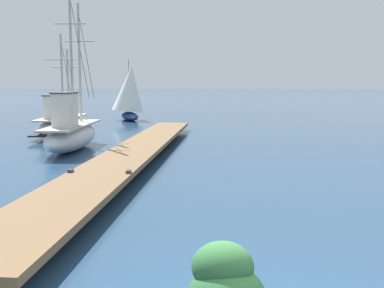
% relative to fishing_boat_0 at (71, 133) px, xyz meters
% --- Properties ---
extents(floating_dock, '(3.26, 23.41, 0.53)m').
position_rel_fishing_boat_0_xyz_m(floating_dock, '(3.41, -2.41, -0.39)').
color(floating_dock, brown).
rests_on(floating_dock, ground).
extents(fishing_boat_0, '(2.27, 7.59, 6.88)m').
position_rel_fishing_boat_0_xyz_m(fishing_boat_0, '(0.00, 0.00, 0.00)').
color(fishing_boat_0, silver).
rests_on(fishing_boat_0, ground).
extents(fishing_boat_1, '(3.02, 6.76, 5.43)m').
position_rel_fishing_boat_0_xyz_m(fishing_boat_1, '(-2.68, 5.16, -0.07)').
color(fishing_boat_1, silver).
rests_on(fishing_boat_1, ground).
extents(distant_sailboat, '(3.47, 4.78, 4.56)m').
position_rel_fishing_boat_0_xyz_m(distant_sailboat, '(-1.98, 16.08, 1.34)').
color(distant_sailboat, navy).
rests_on(distant_sailboat, ground).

